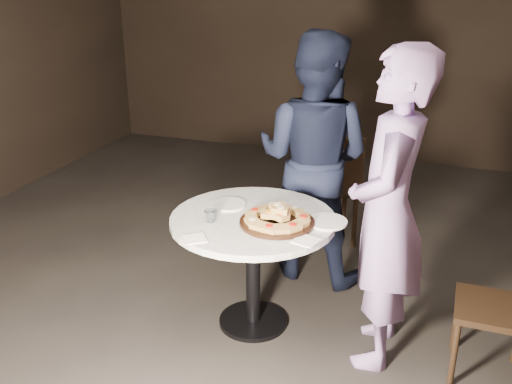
% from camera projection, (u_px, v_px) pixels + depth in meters
% --- Properties ---
extents(floor, '(7.00, 7.00, 0.00)m').
position_uv_depth(floor, '(270.00, 333.00, 3.33)').
color(floor, black).
rests_on(floor, ground).
extents(table, '(1.11, 1.11, 0.69)m').
position_uv_depth(table, '(253.00, 238.00, 3.21)').
color(table, black).
rests_on(table, ground).
extents(serving_board, '(0.47, 0.47, 0.02)m').
position_uv_depth(serving_board, '(277.00, 222.00, 3.08)').
color(serving_board, black).
rests_on(serving_board, table).
extents(focaccia_pile, '(0.37, 0.36, 0.10)m').
position_uv_depth(focaccia_pile, '(277.00, 216.00, 3.06)').
color(focaccia_pile, '#AE8443').
rests_on(focaccia_pile, serving_board).
extents(plate_left, '(0.26, 0.26, 0.01)m').
position_uv_depth(plate_left, '(228.00, 204.00, 3.32)').
color(plate_left, white).
rests_on(plate_left, table).
extents(plate_right, '(0.24, 0.24, 0.01)m').
position_uv_depth(plate_right, '(327.00, 222.00, 3.09)').
color(plate_right, white).
rests_on(plate_right, table).
extents(water_glass, '(0.08, 0.08, 0.07)m').
position_uv_depth(water_glass, '(211.00, 216.00, 3.10)').
color(water_glass, silver).
rests_on(water_glass, table).
extents(napkin_near, '(0.16, 0.16, 0.01)m').
position_uv_depth(napkin_near, '(195.00, 239.00, 2.91)').
color(napkin_near, white).
rests_on(napkin_near, table).
extents(napkin_far, '(0.15, 0.15, 0.01)m').
position_uv_depth(napkin_far, '(307.00, 241.00, 2.88)').
color(napkin_far, white).
rests_on(napkin_far, table).
extents(chair_far, '(0.54, 0.55, 0.87)m').
position_uv_depth(chair_far, '(331.00, 182.00, 4.23)').
color(chair_far, black).
rests_on(chair_far, ground).
extents(diner_navy, '(0.88, 0.73, 1.65)m').
position_uv_depth(diner_navy, '(313.00, 159.00, 3.72)').
color(diner_navy, black).
rests_on(diner_navy, ground).
extents(diner_teal, '(0.42, 0.63, 1.68)m').
position_uv_depth(diner_teal, '(388.00, 213.00, 2.86)').
color(diner_teal, '#866FAA').
rests_on(diner_teal, ground).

